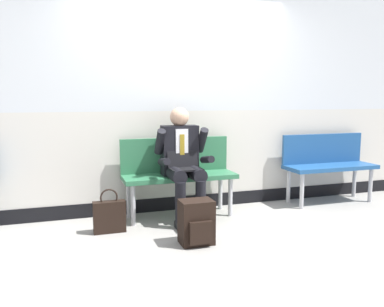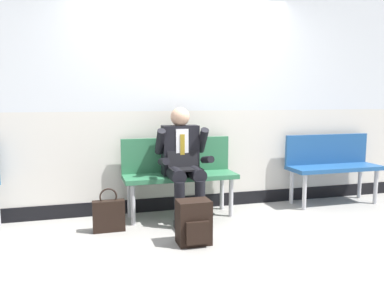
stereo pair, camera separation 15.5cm
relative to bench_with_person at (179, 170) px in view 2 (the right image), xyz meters
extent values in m
plane|color=gray|center=(0.16, -0.37, -0.53)|extent=(18.00, 18.00, 0.00)
cube|color=silver|center=(0.16, 0.28, 1.52)|extent=(6.65, 0.12, 1.71)
cube|color=beige|center=(0.16, 0.28, 0.14)|extent=(6.65, 0.12, 1.03)
cube|color=black|center=(0.16, 0.28, -0.45)|extent=(6.65, 0.14, 0.16)
cube|color=#2D6B47|center=(0.00, -0.07, -0.07)|extent=(1.27, 0.42, 0.05)
cube|color=#2D6B47|center=(0.00, 0.11, 0.16)|extent=(1.27, 0.04, 0.40)
cylinder|color=#B7B7BC|center=(-0.56, -0.22, -0.31)|extent=(0.05, 0.05, 0.44)
cylinder|color=#B7B7BC|center=(-0.56, 0.08, -0.31)|extent=(0.05, 0.05, 0.44)
cylinder|color=#B7B7BC|center=(0.56, -0.22, -0.31)|extent=(0.05, 0.05, 0.44)
cylinder|color=#B7B7BC|center=(0.56, 0.08, -0.31)|extent=(0.05, 0.05, 0.44)
cube|color=navy|center=(2.02, -0.07, -0.07)|extent=(1.19, 0.42, 0.05)
cube|color=navy|center=(2.02, 0.11, 0.15)|extent=(1.19, 0.04, 0.38)
cylinder|color=#B7B7BC|center=(1.50, -0.22, -0.31)|extent=(0.05, 0.05, 0.44)
cylinder|color=#B7B7BC|center=(1.50, 0.08, -0.31)|extent=(0.05, 0.05, 0.44)
cylinder|color=#B7B7BC|center=(2.53, -0.22, -0.31)|extent=(0.05, 0.05, 0.44)
cylinder|color=#B7B7BC|center=(2.53, 0.08, -0.31)|extent=(0.05, 0.05, 0.44)
cylinder|color=black|center=(-0.11, -0.28, 0.00)|extent=(0.15, 0.40, 0.15)
cylinder|color=black|center=(-0.11, -0.47, -0.29)|extent=(0.11, 0.11, 0.49)
cube|color=black|center=(-0.11, -0.53, -0.50)|extent=(0.10, 0.26, 0.07)
cylinder|color=black|center=(0.11, -0.28, 0.00)|extent=(0.15, 0.40, 0.15)
cylinder|color=black|center=(0.11, -0.47, -0.29)|extent=(0.11, 0.11, 0.49)
cube|color=black|center=(0.11, -0.53, -0.50)|extent=(0.10, 0.26, 0.07)
cube|color=black|center=(0.00, -0.07, 0.23)|extent=(0.40, 0.18, 0.55)
cube|color=silver|center=(0.00, -0.17, 0.28)|extent=(0.14, 0.01, 0.39)
cube|color=olive|center=(0.00, -0.17, 0.25)|extent=(0.05, 0.01, 0.33)
sphere|color=tan|center=(0.00, -0.07, 0.60)|extent=(0.21, 0.21, 0.21)
cylinder|color=black|center=(-0.24, -0.14, 0.34)|extent=(0.09, 0.25, 0.30)
cylinder|color=black|center=(-0.24, -0.31, 0.15)|extent=(0.08, 0.27, 0.12)
cylinder|color=black|center=(0.24, -0.14, 0.34)|extent=(0.09, 0.25, 0.30)
cylinder|color=black|center=(0.24, -0.31, 0.15)|extent=(0.08, 0.27, 0.12)
cube|color=black|center=(0.00, -0.31, 0.06)|extent=(0.34, 0.22, 0.02)
cube|color=black|center=(0.00, -0.18, 0.17)|extent=(0.34, 0.08, 0.21)
cube|color=black|center=(-0.09, -0.92, -0.33)|extent=(0.30, 0.22, 0.41)
cube|color=black|center=(-0.09, -1.05, -0.39)|extent=(0.21, 0.04, 0.21)
cube|color=black|center=(-0.82, -0.36, -0.37)|extent=(0.32, 0.10, 0.32)
torus|color=black|center=(-0.82, -0.36, -0.17)|extent=(0.18, 0.02, 0.18)
camera|label=1|loc=(-1.22, -4.24, 0.81)|focal=36.85mm
camera|label=2|loc=(-1.07, -4.29, 0.81)|focal=36.85mm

